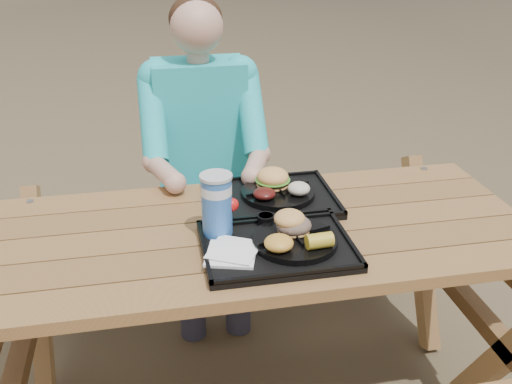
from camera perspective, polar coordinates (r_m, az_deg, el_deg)
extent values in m
cube|color=black|center=(1.74, 2.07, -5.49)|extent=(0.45, 0.35, 0.02)
cube|color=black|center=(2.01, 1.43, -0.79)|extent=(0.45, 0.35, 0.02)
cylinder|color=black|center=(1.73, 3.89, -4.82)|extent=(0.26, 0.26, 0.02)
cylinder|color=black|center=(2.02, 2.21, -0.08)|extent=(0.26, 0.26, 0.02)
cube|color=white|center=(1.67, -2.50, -6.12)|extent=(0.18, 0.18, 0.02)
cylinder|color=#1650A7|center=(1.75, -3.94, -1.41)|extent=(0.09, 0.09, 0.19)
cylinder|color=#320B05|center=(1.83, 0.98, -2.79)|extent=(0.06, 0.06, 0.03)
cylinder|color=gold|center=(1.85, 2.96, -2.49)|extent=(0.05, 0.05, 0.03)
ellipsoid|color=gold|center=(1.65, 2.30, -5.12)|extent=(0.09, 0.09, 0.04)
cube|color=black|center=(1.98, -3.42, -0.84)|extent=(0.03, 0.16, 0.01)
ellipsoid|color=#4A110E|center=(1.95, 0.84, -0.16)|extent=(0.08, 0.08, 0.04)
ellipsoid|color=beige|center=(1.98, 4.30, 0.35)|extent=(0.08, 0.08, 0.04)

